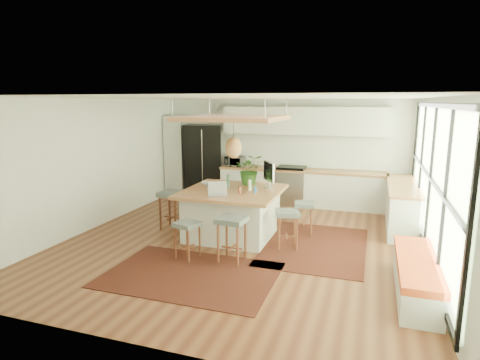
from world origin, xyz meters
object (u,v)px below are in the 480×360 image
(stool_near_right, at_px, (232,241))
(monitor, at_px, (269,175))
(island, at_px, (233,213))
(stool_right_back, at_px, (304,217))
(stool_left_side, at_px, (172,212))
(stool_right_front, at_px, (287,229))
(microwave, at_px, (235,160))
(stool_near_left, at_px, (188,238))
(fridge, at_px, (203,164))
(island_plant, at_px, (250,173))
(laptop, at_px, (218,189))

(stool_near_right, height_order, monitor, monitor)
(island, distance_m, monitor, 1.05)
(stool_right_back, distance_m, stool_left_side, 2.73)
(stool_right_back, bearing_deg, island, -157.11)
(stool_right_front, relative_size, monitor, 1.23)
(stool_near_right, relative_size, microwave, 1.52)
(stool_near_right, xyz_separation_m, microwave, (-1.36, 4.08, 0.74))
(stool_near_right, distance_m, stool_right_back, 2.03)
(island, relative_size, stool_near_left, 2.89)
(stool_right_front, distance_m, stool_left_side, 2.54)
(stool_left_side, distance_m, monitor, 2.17)
(stool_near_left, xyz_separation_m, stool_right_back, (1.65, 1.93, 0.00))
(fridge, height_order, island_plant, fridge)
(stool_right_back, relative_size, microwave, 1.28)
(stool_right_back, xyz_separation_m, microwave, (-2.25, 2.26, 0.74))
(stool_near_right, bearing_deg, microwave, 108.42)
(monitor, bearing_deg, fridge, -168.01)
(stool_near_left, relative_size, stool_right_front, 0.91)
(monitor, relative_size, microwave, 1.13)
(fridge, xyz_separation_m, stool_near_left, (1.57, -4.24, -0.57))
(stool_near_left, relative_size, laptop, 1.71)
(laptop, xyz_separation_m, microwave, (-0.83, 3.37, 0.05))
(microwave, height_order, island_plant, island_plant)
(stool_near_right, bearing_deg, island, 109.11)
(stool_right_front, xyz_separation_m, stool_left_side, (-2.52, 0.36, 0.00))
(stool_near_left, distance_m, stool_left_side, 1.72)
(laptop, height_order, microwave, microwave)
(island_plant, bearing_deg, microwave, 116.31)
(stool_near_left, xyz_separation_m, island_plant, (0.49, 2.00, 0.82))
(stool_right_front, xyz_separation_m, microwave, (-2.10, 3.17, 0.74))
(stool_near_right, height_order, stool_left_side, stool_left_side)
(laptop, bearing_deg, stool_right_front, -12.29)
(stool_left_side, bearing_deg, monitor, 12.52)
(stool_near_right, height_order, island_plant, island_plant)
(fridge, height_order, microwave, fridge)
(fridge, relative_size, island_plant, 3.18)
(stool_left_side, bearing_deg, laptop, -24.20)
(stool_near_right, distance_m, island_plant, 2.08)
(stool_near_left, height_order, island_plant, island_plant)
(stool_left_side, bearing_deg, island, -0.60)
(fridge, xyz_separation_m, stool_right_front, (3.07, -3.22, -0.57))
(stool_right_front, relative_size, laptop, 1.87)
(fridge, bearing_deg, microwave, -23.95)
(stool_near_left, relative_size, stool_left_side, 0.81)
(fridge, distance_m, microwave, 0.98)
(fridge, distance_m, laptop, 3.87)
(fridge, bearing_deg, stool_right_front, -67.32)
(laptop, height_order, island_plant, island_plant)
(fridge, distance_m, island, 3.47)
(fridge, bearing_deg, island, -77.58)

